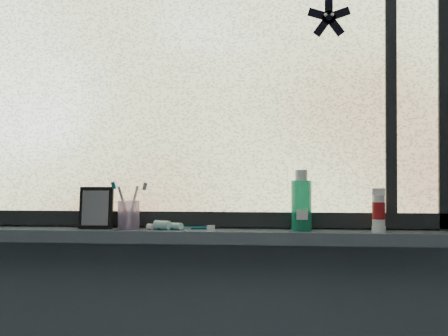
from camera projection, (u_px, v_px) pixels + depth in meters
name	position (u px, v px, depth m)	size (l,w,h in m)	color
wall_back	(210.00, 160.00, 1.71)	(3.00, 0.01, 2.50)	#9EA3A8
windowsill	(207.00, 236.00, 1.64)	(1.62, 0.14, 0.04)	#4A5662
window_pane	(209.00, 77.00, 1.69)	(1.50, 0.01, 1.00)	silver
frame_bottom	(209.00, 219.00, 1.68)	(1.60, 0.03, 0.05)	black
frame_right	(445.00, 73.00, 1.62)	(0.05, 0.03, 1.10)	black
frame_mullion	(390.00, 74.00, 1.64)	(0.04, 0.03, 1.00)	black
starfish_sticker	(329.00, 17.00, 1.65)	(0.15, 0.02, 0.15)	black
vanity_mirror	(96.00, 208.00, 1.66)	(0.11, 0.06, 0.14)	black
toothpaste_tube	(167.00, 225.00, 1.63)	(0.17, 0.04, 0.03)	white
toothbrush_cup	(129.00, 215.00, 1.65)	(0.07, 0.07, 0.09)	#CBABE2
toothbrush_lying	(183.00, 227.00, 1.63)	(0.20, 0.02, 0.01)	#0B5065
mouthwash_bottle	(301.00, 200.00, 1.60)	(0.06, 0.06, 0.16)	#1E9F73
cream_tube	(379.00, 209.00, 1.57)	(0.04, 0.04, 0.10)	silver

